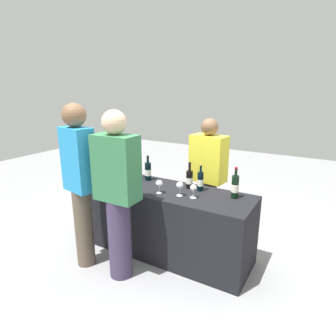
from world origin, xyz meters
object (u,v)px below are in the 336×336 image
wine_glass_4 (193,188)px  server_pouring (208,176)px  wine_glass_0 (122,176)px  wine_glass_1 (134,179)px  wine_bottle_0 (136,169)px  wine_bottle_3 (200,181)px  wine_bottle_1 (148,171)px  wine_bottle_2 (189,179)px  wine_bottle_4 (235,187)px  wine_glass_3 (180,186)px  guest_1 (117,192)px  guest_0 (80,179)px  wine_glass_2 (159,184)px

wine_glass_4 → server_pouring: (-0.13, 0.68, -0.07)m
wine_glass_0 → wine_glass_1: 0.23m
wine_bottle_0 → wine_bottle_3: wine_bottle_0 is taller
wine_bottle_1 → wine_bottle_3: 0.71m
wine_bottle_2 → wine_bottle_4: bearing=-3.5°
wine_bottle_0 → wine_glass_3: 0.78m
wine_bottle_3 → wine_glass_0: (-0.92, -0.22, -0.02)m
wine_bottle_2 → wine_glass_0: (-0.78, -0.24, -0.02)m
wine_glass_0 → guest_1: (0.39, -0.54, 0.04)m
wine_bottle_3 → guest_0: size_ratio=0.17×
wine_glass_2 → server_pouring: server_pouring is taller
wine_glass_4 → wine_bottle_0: bearing=166.0°
wine_glass_1 → wine_glass_3: wine_glass_3 is taller
wine_bottle_3 → guest_0: (-1.00, -0.80, 0.08)m
wine_bottle_4 → wine_glass_4: size_ratio=2.27×
wine_glass_3 → wine_glass_0: bearing=178.1°
wine_bottle_4 → wine_glass_3: size_ratio=2.13×
wine_glass_1 → guest_0: size_ratio=0.08×
wine_glass_0 → guest_0: size_ratio=0.07×
wine_bottle_2 → wine_glass_4: (0.17, -0.25, -0.00)m
wine_bottle_1 → wine_bottle_4: bearing=-2.0°
wine_glass_1 → wine_bottle_4: bearing=13.9°
guest_0 → wine_bottle_4: bearing=40.2°
wine_glass_4 → guest_1: guest_1 is taller
wine_bottle_0 → wine_bottle_3: 0.86m
wine_bottle_3 → wine_glass_1: 0.75m
wine_glass_1 → wine_glass_0: bearing=164.9°
wine_bottle_4 → guest_0: guest_0 is taller
wine_glass_4 → wine_bottle_2: bearing=124.2°
guest_1 → wine_bottle_2: bearing=62.3°
wine_bottle_0 → wine_bottle_2: 0.72m
wine_bottle_2 → wine_glass_3: 0.27m
wine_bottle_1 → wine_bottle_2: wine_bottle_1 is taller
wine_glass_1 → wine_bottle_0: bearing=121.8°
wine_bottle_2 → guest_1: guest_1 is taller
wine_bottle_3 → server_pouring: size_ratio=0.20×
wine_glass_4 → wine_glass_0: bearing=179.5°
wine_bottle_1 → wine_glass_0: bearing=-130.6°
wine_bottle_1 → wine_glass_4: 0.78m
wine_bottle_3 → server_pouring: 0.46m
guest_1 → wine_glass_4: bearing=42.3°
wine_bottle_2 → wine_glass_3: wine_bottle_2 is taller
wine_glass_4 → guest_1: (-0.56, -0.53, 0.03)m
wine_glass_1 → server_pouring: server_pouring is taller
guest_0 → guest_1: (0.46, 0.04, -0.06)m
wine_glass_4 → guest_1: 0.77m
wine_bottle_2 → wine_glass_1: (-0.55, -0.30, -0.01)m
wine_bottle_1 → wine_bottle_4: (1.10, -0.04, 0.01)m
wine_bottle_1 → wine_glass_0: size_ratio=2.42×
wine_bottle_1 → wine_glass_0: wine_bottle_1 is taller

